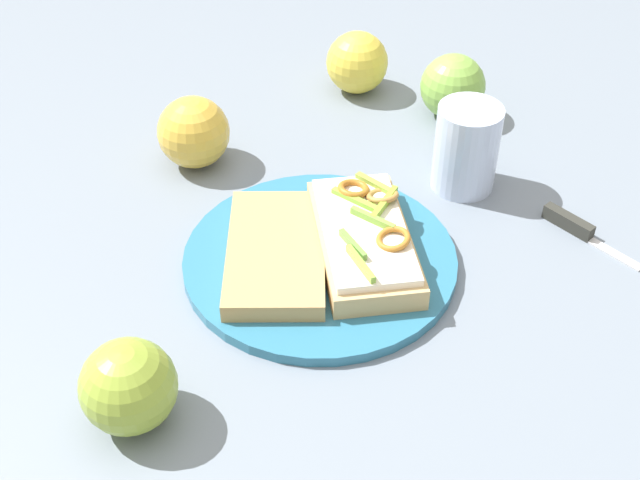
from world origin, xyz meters
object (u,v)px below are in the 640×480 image
object	(u,v)px
plate	(320,259)
bread_slice_side	(276,252)
apple_1	(453,86)
apple_2	(194,132)
drinking_glass	(466,148)
apple_0	(132,389)
sandwich	(364,237)
knife	(577,228)
apple_3	(357,62)

from	to	relation	value
plate	bread_slice_side	size ratio (longest dim) A/B	1.58
bread_slice_side	apple_1	size ratio (longest dim) A/B	2.16
apple_2	drinking_glass	bearing A→B (deg)	30.76
apple_0	apple_1	bearing A→B (deg)	95.42
sandwich	apple_0	world-z (taller)	apple_0
apple_1	apple_2	world-z (taller)	apple_2
bread_slice_side	apple_2	world-z (taller)	apple_2
apple_0	drinking_glass	bearing A→B (deg)	85.47
apple_1	apple_2	size ratio (longest dim) A/B	0.97
knife	drinking_glass	bearing A→B (deg)	-169.92
plate	apple_3	world-z (taller)	apple_3
apple_2	knife	bearing A→B (deg)	21.61
drinking_glass	knife	bearing A→B (deg)	1.05
apple_0	knife	world-z (taller)	apple_0
apple_1	sandwich	bearing A→B (deg)	-74.70
apple_3	apple_0	bearing A→B (deg)	-71.42
bread_slice_side	apple_1	xyz separation A→B (m)	(-0.02, 0.36, 0.02)
sandwich	knife	distance (m)	0.23
bread_slice_side	drinking_glass	size ratio (longest dim) A/B	1.75
drinking_glass	sandwich	bearing A→B (deg)	-93.60
apple_0	apple_2	distance (m)	0.37
knife	apple_1	bearing A→B (deg)	162.38
bread_slice_side	apple_2	xyz separation A→B (m)	(-0.19, 0.08, 0.02)
sandwich	apple_1	size ratio (longest dim) A/B	2.42
drinking_glass	apple_3	bearing A→B (deg)	157.14
apple_3	knife	distance (m)	0.37
apple_0	plate	bearing A→B (deg)	91.07
sandwich	drinking_glass	distance (m)	0.17
apple_2	apple_3	size ratio (longest dim) A/B	1.04
sandwich	bread_slice_side	xyz separation A→B (m)	(-0.06, -0.07, -0.01)
plate	bread_slice_side	bearing A→B (deg)	-132.87
plate	sandwich	size ratio (longest dim) A/B	1.41
sandwich	apple_2	world-z (taller)	apple_2
plate	apple_2	bearing A→B (deg)	167.93
plate	apple_0	world-z (taller)	apple_0
plate	apple_1	size ratio (longest dim) A/B	3.42
sandwich	knife	world-z (taller)	sandwich
bread_slice_side	apple_3	world-z (taller)	apple_3
apple_2	drinking_glass	world-z (taller)	drinking_glass
bread_slice_side	drinking_glass	bearing A→B (deg)	124.26
apple_0	apple_2	bearing A→B (deg)	127.81
apple_3	plate	bearing A→B (deg)	-59.06
apple_0	apple_3	distance (m)	0.58
bread_slice_side	apple_0	xyz separation A→B (m)	(0.03, -0.21, 0.02)
plate	knife	size ratio (longest dim) A/B	2.32
bread_slice_side	apple_3	size ratio (longest dim) A/B	2.17
sandwich	bread_slice_side	world-z (taller)	sandwich
sandwich	apple_1	bearing A→B (deg)	148.17
bread_slice_side	sandwich	bearing A→B (deg)	98.69
plate	apple_1	distance (m)	0.33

